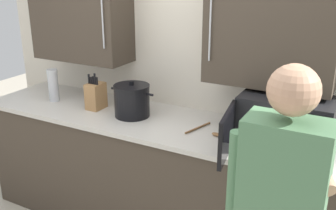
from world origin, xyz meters
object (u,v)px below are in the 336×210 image
(wooden_spoon, at_px, (206,131))
(stock_pot, at_px, (132,100))
(microwave_oven, at_px, (280,120))
(thermos_flask, at_px, (53,85))
(knife_block, at_px, (96,96))

(wooden_spoon, relative_size, stock_pot, 0.69)
(microwave_oven, height_order, thermos_flask, microwave_oven)
(stock_pot, bearing_deg, knife_block, -179.91)
(microwave_oven, distance_m, knife_block, 1.42)
(knife_block, bearing_deg, stock_pot, 0.09)
(stock_pot, bearing_deg, microwave_oven, 2.70)
(thermos_flask, bearing_deg, stock_pot, 1.22)
(wooden_spoon, distance_m, stock_pot, 0.62)
(wooden_spoon, distance_m, knife_block, 0.95)
(thermos_flask, height_order, wooden_spoon, thermos_flask)
(knife_block, distance_m, stock_pot, 0.34)
(microwave_oven, relative_size, thermos_flask, 2.79)
(wooden_spoon, height_order, knife_block, knife_block)
(thermos_flask, xyz_separation_m, wooden_spoon, (1.38, -0.01, -0.13))
(microwave_oven, bearing_deg, knife_block, -177.92)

